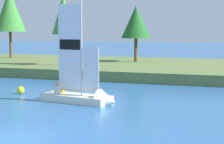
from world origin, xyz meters
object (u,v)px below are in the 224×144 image
shoreline_tree_centre (63,15)px  channel_buoy (21,90)px  shoreline_tree_midleft (10,10)px  shoreline_tree_midright (136,22)px  sailboat (87,96)px

shoreline_tree_centre → channel_buoy: shoreline_tree_centre is taller
shoreline_tree_midleft → shoreline_tree_midright: size_ratio=1.38×
shoreline_tree_centre → shoreline_tree_midright: shoreline_tree_centre is taller
shoreline_tree_midleft → channel_buoy: shoreline_tree_midleft is taller
shoreline_tree_midleft → shoreline_tree_midright: bearing=-3.1°
shoreline_tree_centre → sailboat: 15.47m
shoreline_tree_midleft → channel_buoy: bearing=-55.9°
shoreline_tree_centre → sailboat: shoreline_tree_centre is taller
sailboat → shoreline_tree_midright: bearing=107.4°
channel_buoy → shoreline_tree_midright: bearing=80.1°
shoreline_tree_midleft → shoreline_tree_midright: 14.60m
sailboat → channel_buoy: bearing=172.1°
shoreline_tree_midright → shoreline_tree_centre: bearing=-133.2°
shoreline_tree_midright → sailboat: 18.75m
shoreline_tree_midleft → shoreline_tree_centre: shoreline_tree_midleft is taller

